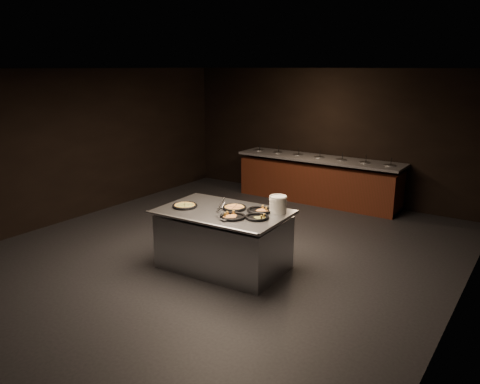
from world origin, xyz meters
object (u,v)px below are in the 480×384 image
(plate_stack, at_px, (278,204))
(pan_cheese_whole, at_px, (234,208))
(serving_counter, at_px, (224,240))
(pan_veggie_whole, at_px, (185,206))

(plate_stack, distance_m, pan_cheese_whole, 0.66)
(plate_stack, bearing_deg, pan_cheese_whole, -161.91)
(serving_counter, xyz_separation_m, plate_stack, (0.71, 0.36, 0.59))
(serving_counter, distance_m, pan_cheese_whole, 0.52)
(pan_veggie_whole, bearing_deg, pan_cheese_whole, 26.70)
(pan_cheese_whole, bearing_deg, serving_counter, -117.81)
(pan_veggie_whole, xyz_separation_m, pan_cheese_whole, (0.67, 0.34, -0.00))
(serving_counter, bearing_deg, plate_stack, 24.29)
(plate_stack, height_order, pan_veggie_whole, plate_stack)
(serving_counter, distance_m, plate_stack, 0.99)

